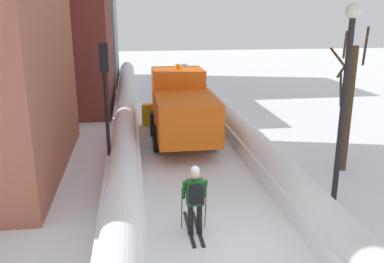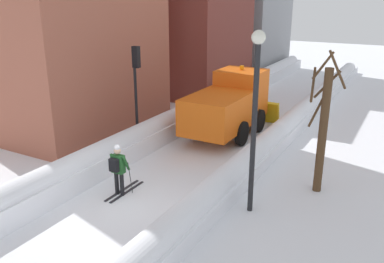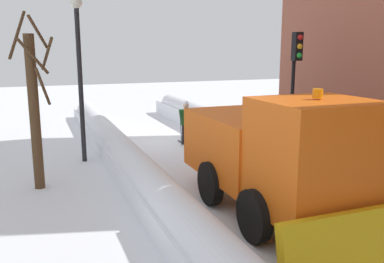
{
  "view_description": "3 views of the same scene",
  "coord_description": "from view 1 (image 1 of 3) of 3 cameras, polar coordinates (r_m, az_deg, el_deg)",
  "views": [
    {
      "loc": [
        -2.08,
        -8.49,
        5.33
      ],
      "look_at": [
        -0.17,
        4.51,
        1.48
      ],
      "focal_mm": 38.55,
      "sensor_mm": 36.0,
      "label": 1
    },
    {
      "loc": [
        7.51,
        -9.13,
        6.48
      ],
      "look_at": [
        0.23,
        3.92,
        1.4
      ],
      "focal_mm": 38.2,
      "sensor_mm": 36.0,
      "label": 2
    },
    {
      "loc": [
        5.04,
        15.91,
        3.87
      ],
      "look_at": [
        0.14,
        3.31,
        1.11
      ],
      "focal_mm": 38.08,
      "sensor_mm": 36.0,
      "label": 3
    }
  ],
  "objects": [
    {
      "name": "street_lamp",
      "position": [
        11.78,
        20.5,
        6.26
      ],
      "size": [
        0.4,
        0.4,
        5.54
      ],
      "color": "black",
      "rests_on": "ground"
    },
    {
      "name": "skier",
      "position": [
        10.09,
        0.44,
        -9.08
      ],
      "size": [
        0.62,
        1.8,
        1.81
      ],
      "color": "black",
      "rests_on": "ground"
    },
    {
      "name": "snowbank_right",
      "position": [
        19.65,
        5.22,
        1.79
      ],
      "size": [
        1.1,
        36.0,
        0.99
      ],
      "color": "white",
      "rests_on": "ground"
    },
    {
      "name": "traffic_light_pole",
      "position": [
        13.41,
        -11.89,
        6.31
      ],
      "size": [
        0.28,
        0.42,
        4.39
      ],
      "color": "black",
      "rests_on": "ground"
    },
    {
      "name": "bare_tree_near",
      "position": [
        14.78,
        20.76,
        3.49
      ],
      "size": [
        1.14,
        1.35,
        4.89
      ],
      "color": "#4A331E",
      "rests_on": "ground"
    },
    {
      "name": "ground_plane",
      "position": [
        19.35,
        -1.87,
        0.32
      ],
      "size": [
        80.0,
        80.0,
        0.0
      ],
      "primitive_type": "plane",
      "color": "white"
    },
    {
      "name": "plow_truck",
      "position": [
        17.14,
        -1.43,
        3.32
      ],
      "size": [
        3.2,
        5.98,
        3.12
      ],
      "color": "orange",
      "rests_on": "ground"
    },
    {
      "name": "snowbank_left",
      "position": [
        19.09,
        -9.19,
        1.65
      ],
      "size": [
        1.1,
        36.0,
        1.21
      ],
      "color": "white",
      "rests_on": "ground"
    },
    {
      "name": "building_brick_mid",
      "position": [
        24.56,
        -21.84,
        13.87
      ],
      "size": [
        8.74,
        7.31,
        9.52
      ],
      "color": "brown",
      "rests_on": "ground"
    }
  ]
}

